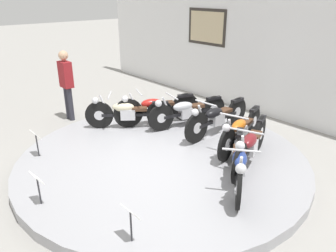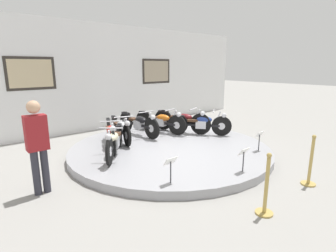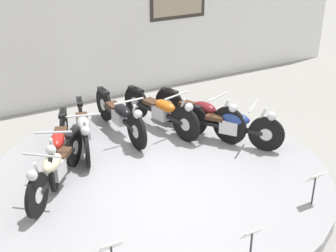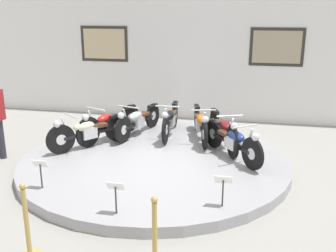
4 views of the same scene
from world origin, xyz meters
name	(u,v)px [view 3 (image 3 of 4)]	position (x,y,z in m)	size (l,w,h in m)	color
ground_plane	(159,182)	(0.00, 0.00, 0.00)	(60.00, 60.00, 0.00)	gray
display_platform	(159,177)	(0.00, 0.00, 0.09)	(5.31, 5.31, 0.18)	#99999E
back_wall	(73,15)	(0.00, 3.80, 1.89)	(14.00, 0.22, 3.78)	white
motorcycle_cream	(55,167)	(-1.52, 0.28, 0.56)	(1.27, 1.57, 0.78)	black
motorcycle_red	(59,144)	(-1.29, 0.89, 0.58)	(0.84, 1.87, 0.81)	black
motorcycle_silver	(83,128)	(-0.74, 1.33, 0.55)	(0.64, 1.90, 0.78)	black
motorcycle_black	(120,115)	(0.00, 1.49, 0.57)	(0.54, 2.00, 0.80)	black
motorcycle_orange	(161,110)	(0.74, 1.33, 0.57)	(0.66, 1.93, 0.79)	black
motorcycle_maroon	(200,112)	(1.29, 0.89, 0.58)	(0.79, 1.91, 0.81)	black
motorcycle_blue	(230,124)	(1.52, 0.28, 0.56)	(1.24, 1.59, 0.78)	black
info_placard_front_left	(111,251)	(-1.49, -1.76, 0.55)	(0.26, 0.11, 0.51)	#333338
info_placard_front_centre	(252,238)	(0.00, -2.31, 0.55)	(0.26, 0.11, 0.51)	#333338
info_placard_front_right	(315,181)	(1.49, -1.76, 0.55)	(0.26, 0.11, 0.51)	#333338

